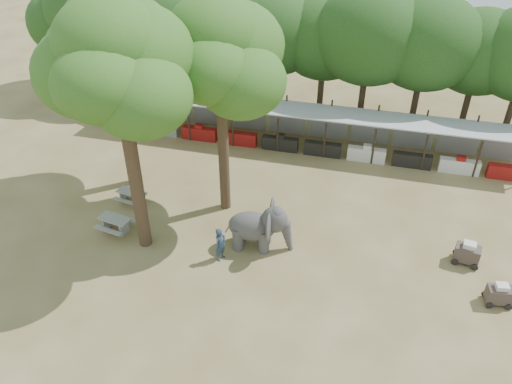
% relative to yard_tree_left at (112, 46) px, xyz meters
% --- Properties ---
extents(ground, '(100.00, 100.00, 0.00)m').
position_rel_yard_tree_left_xyz_m(ground, '(9.13, -7.19, -8.20)').
color(ground, brown).
rests_on(ground, ground).
extents(vendor_stalls, '(28.00, 2.99, 2.80)m').
position_rel_yard_tree_left_xyz_m(vendor_stalls, '(9.13, 6.65, -7.02)').
color(vendor_stalls, '#A0A2A7').
rests_on(vendor_stalls, ground).
extents(yard_tree_left, '(7.10, 6.90, 11.02)m').
position_rel_yard_tree_left_xyz_m(yard_tree_left, '(0.00, 0.00, 0.00)').
color(yard_tree_left, '#332316').
rests_on(yard_tree_left, ground).
extents(yard_tree_center, '(7.10, 6.90, 12.04)m').
position_rel_yard_tree_left_xyz_m(yard_tree_center, '(3.00, -5.00, 1.01)').
color(yard_tree_center, '#332316').
rests_on(yard_tree_center, ground).
extents(yard_tree_back, '(7.10, 6.90, 11.36)m').
position_rel_yard_tree_left_xyz_m(yard_tree_back, '(6.00, -1.00, 0.34)').
color(yard_tree_back, '#332316').
rests_on(yard_tree_back, ground).
extents(backdrop_trees, '(46.46, 5.95, 8.33)m').
position_rel_yard_tree_left_xyz_m(backdrop_trees, '(9.13, 11.81, -2.69)').
color(backdrop_trees, '#332316').
rests_on(backdrop_trees, ground).
extents(elephant, '(3.34, 2.53, 2.53)m').
position_rel_yard_tree_left_xyz_m(elephant, '(8.78, -3.97, -6.94)').
color(elephant, '#3C3A3A').
rests_on(elephant, ground).
extents(handler, '(0.65, 0.77, 1.81)m').
position_rel_yard_tree_left_xyz_m(handler, '(7.18, -5.34, -7.29)').
color(handler, '#26384C').
rests_on(handler, ground).
extents(picnic_table_near, '(1.90, 1.77, 0.83)m').
position_rel_yard_tree_left_xyz_m(picnic_table_near, '(1.23, -4.66, -7.66)').
color(picnic_table_near, gray).
rests_on(picnic_table_near, ground).
extents(picnic_table_far, '(1.66, 1.55, 0.73)m').
position_rel_yard_tree_left_xyz_m(picnic_table_far, '(0.83, -2.13, -7.73)').
color(picnic_table_far, gray).
rests_on(picnic_table_far, ground).
extents(cart_front, '(1.24, 0.90, 1.12)m').
position_rel_yard_tree_left_xyz_m(cart_front, '(19.82, -5.05, -7.65)').
color(cart_front, '#382C27').
rests_on(cart_front, ground).
extents(cart_back, '(1.37, 1.02, 1.22)m').
position_rel_yard_tree_left_xyz_m(cart_back, '(18.69, -2.66, -7.60)').
color(cart_back, '#382C27').
rests_on(cart_back, ground).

